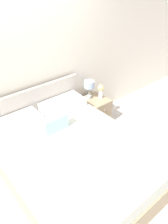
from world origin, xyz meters
The scene contains 6 objects.
ground_plane centered at (0.00, 0.00, 0.00)m, with size 12.00×12.00×0.00m, color silver.
wall_back centered at (0.00, 0.07, 1.30)m, with size 8.00×0.06×2.60m.
bed centered at (0.00, -0.99, 0.32)m, with size 1.65×2.11×0.99m.
nightstand centered at (1.09, -0.25, 0.25)m, with size 0.41×0.47×0.50m.
table_lamp centered at (1.03, -0.14, 0.75)m, with size 0.18×0.18×0.34m.
flower_vase centered at (1.20, -0.26, 0.66)m, with size 0.12×0.12×0.25m.
Camera 1 is at (-1.21, -2.69, 2.48)m, focal length 35.00 mm.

